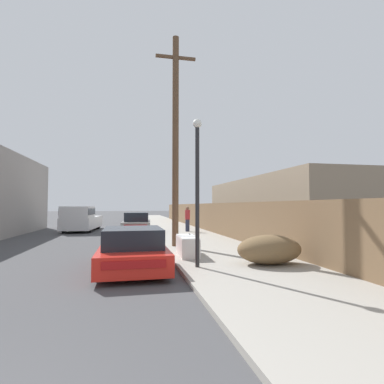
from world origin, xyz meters
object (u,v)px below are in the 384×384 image
at_px(parked_sports_car_red, 133,249).
at_px(brush_pile, 269,249).
at_px(car_parked_mid, 137,224).
at_px(pedestrian, 187,218).
at_px(utility_pole, 175,137).
at_px(discarded_fridge, 187,246).
at_px(street_lamp, 197,179).
at_px(pickup_truck, 81,219).

relative_size(parked_sports_car_red, brush_pile, 2.29).
bearing_deg(car_parked_mid, parked_sports_car_red, -88.40).
relative_size(car_parked_mid, pedestrian, 2.79).
relative_size(utility_pole, pedestrian, 5.46).
bearing_deg(utility_pole, car_parked_mid, 101.17).
bearing_deg(utility_pole, parked_sports_car_red, -116.45).
bearing_deg(parked_sports_car_red, pedestrian, 70.49).
bearing_deg(discarded_fridge, pedestrian, 81.48).
bearing_deg(car_parked_mid, pedestrian, -0.36).
distance_m(parked_sports_car_red, brush_pile, 4.11).
distance_m(car_parked_mid, pedestrian, 3.42).
relative_size(utility_pole, street_lamp, 2.18).
bearing_deg(brush_pile, pedestrian, 91.12).
bearing_deg(brush_pile, utility_pole, 115.21).
xyz_separation_m(discarded_fridge, car_parked_mid, (-1.52, 9.90, 0.21)).
xyz_separation_m(discarded_fridge, pickup_truck, (-5.49, 12.69, 0.45)).
height_order(discarded_fridge, pedestrian, pedestrian).
bearing_deg(parked_sports_car_red, utility_pole, 63.22).
height_order(parked_sports_car_red, car_parked_mid, car_parked_mid).
xyz_separation_m(car_parked_mid, pickup_truck, (-3.97, 2.79, 0.24)).
relative_size(parked_sports_car_red, utility_pole, 0.49).
relative_size(street_lamp, brush_pile, 2.15).
xyz_separation_m(parked_sports_car_red, street_lamp, (1.81, -0.81, 2.07)).
bearing_deg(discarded_fridge, utility_pole, 93.73).
height_order(pickup_truck, utility_pole, utility_pole).
bearing_deg(parked_sports_car_red, car_parked_mid, 87.61).
distance_m(pickup_truck, pedestrian, 7.97).
xyz_separation_m(car_parked_mid, utility_pole, (1.46, -7.41, 4.25)).
relative_size(discarded_fridge, car_parked_mid, 0.39).
bearing_deg(pickup_truck, car_parked_mid, 149.19).
bearing_deg(pedestrian, discarded_fridge, -101.00).
distance_m(car_parked_mid, pickup_truck, 4.86).
bearing_deg(pedestrian, street_lamp, -99.60).
xyz_separation_m(pickup_truck, street_lamp, (5.39, -14.76, 1.72)).
distance_m(parked_sports_car_red, pickup_truck, 14.40).
distance_m(pickup_truck, utility_pole, 12.23).
bearing_deg(brush_pile, parked_sports_car_red, 168.06).
bearing_deg(parked_sports_car_red, street_lamp, -24.54).
distance_m(pickup_truck, street_lamp, 15.81).
xyz_separation_m(pickup_truck, brush_pile, (7.60, -14.80, -0.35)).
distance_m(car_parked_mid, brush_pile, 12.54).
bearing_deg(car_parked_mid, brush_pile, -69.54).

